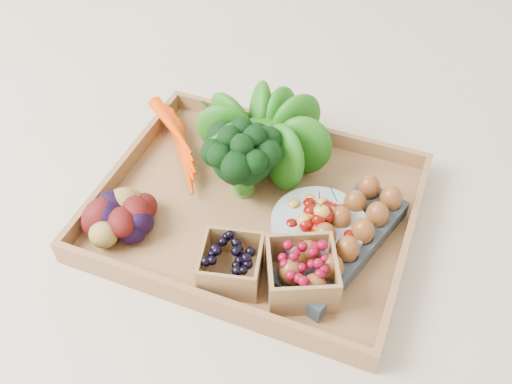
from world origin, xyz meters
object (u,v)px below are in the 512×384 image
(broccoli, at_px, (243,170))
(cherry_bowl, at_px, (318,229))
(egg_carton, at_px, (342,244))
(tray, at_px, (256,212))

(broccoli, xyz_separation_m, cherry_bowl, (0.16, -0.05, -0.03))
(egg_carton, bearing_deg, cherry_bowl, -179.06)
(cherry_bowl, relative_size, egg_carton, 0.58)
(tray, distance_m, cherry_bowl, 0.13)
(tray, xyz_separation_m, broccoli, (-0.04, 0.03, 0.06))
(tray, distance_m, egg_carton, 0.17)
(broccoli, height_order, cherry_bowl, broccoli)
(cherry_bowl, height_order, egg_carton, cherry_bowl)
(tray, xyz_separation_m, egg_carton, (0.17, -0.03, 0.02))
(tray, height_order, egg_carton, egg_carton)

